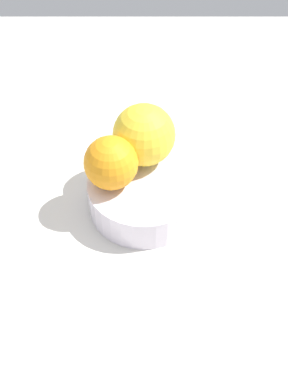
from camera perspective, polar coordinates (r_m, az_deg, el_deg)
name	(u,v)px	position (r cm, az deg, el deg)	size (l,w,h in cm)	color
ground_plane	(144,211)	(63.30, 0.00, -2.33)	(110.00, 110.00, 2.00)	silver
fruit_bowl	(144,195)	(60.93, 0.00, -0.37)	(14.77, 14.77, 4.59)	silver
orange_in_bowl_0	(111,165)	(56.69, -4.12, 3.39)	(6.84, 6.84, 6.84)	orange
orange_in_bowl_1	(144,135)	(59.74, -0.06, 7.09)	(8.19, 8.19, 8.19)	yellow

